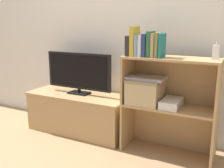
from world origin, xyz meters
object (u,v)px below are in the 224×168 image
Objects in this scene: book_tan at (155,45)px; laptop at (146,78)px; baby_monitor at (216,52)px; magazine_stack at (171,103)px; book_mustard at (135,41)px; book_charcoal at (130,46)px; book_olive at (158,45)px; book_teal at (162,46)px; book_skyblue at (139,45)px; book_navy at (146,45)px; book_forest at (151,44)px; book_ivory at (142,45)px; storage_basket_left at (146,90)px; tv at (79,72)px; tv_stand at (80,112)px.

book_tan is 0.58× the size of laptop.
baby_monitor is (0.48, 0.06, -0.04)m from book_tan.
baby_monitor reaches higher than magazine_stack.
book_mustard is 1.27× the size of book_tan.
book_olive is at bearing 0.00° from book_charcoal.
book_teal is at bearing 0.00° from book_mustard.
book_skyblue is at bearing -174.05° from baby_monitor.
laptop reaches higher than magazine_stack.
book_navy is 0.04m from book_forest.
book_navy is (0.07, -0.00, 0.00)m from book_skyblue.
book_teal reaches higher than book_navy.
book_tan is (0.22, 0.00, 0.01)m from book_charcoal.
book_mustard reaches higher than book_ivory.
tv is at bearing 174.40° from storage_basket_left.
laptop is (0.03, 0.05, -0.29)m from book_ivory.
book_skyblue is 0.61× the size of storage_basket_left.
book_mustard reaches higher than book_olive.
book_navy is at bearing 0.00° from book_charcoal.
book_charcoal is 0.28m from book_teal.
book_forest reaches higher than book_navy.
laptop is at bearing 134.89° from book_forest.
book_teal reaches higher than baby_monitor.
book_mustard is 0.45m from storage_basket_left.
baby_monitor is (0.66, 0.06, -0.07)m from book_mustard.
tv_stand is at bearing 174.28° from storage_basket_left.
tv_stand is 5.57× the size of book_tan.
book_skyblue reaches higher than tv_stand.
storage_basket_left is at bearing 161.68° from book_teal.
book_olive is at bearing -0.00° from book_skyblue.
book_mustard is at bearing 180.00° from book_navy.
laptop is (0.06, 0.05, -0.29)m from book_skyblue.
book_tan is at bearing 0.00° from book_navy.
book_navy reaches higher than tv.
book_navy is at bearing -0.00° from book_skyblue.
book_skyblue reaches higher than storage_basket_left.
book_mustard is at bearing -180.00° from book_skyblue.
tv is 0.72m from book_charcoal.
book_olive is at bearing -22.82° from laptop.
book_teal is at bearing 0.00° from book_charcoal.
book_ivory is (0.11, 0.00, 0.01)m from book_charcoal.
book_navy is (0.10, 0.00, -0.03)m from book_mustard.
book_navy is at bearing 0.00° from book_ivory.
storage_basket_left is at bearing -178.47° from baby_monitor.
book_ivory reaches higher than laptop.
magazine_stack is at bearing -176.01° from baby_monitor.
book_teal reaches higher than tv.
tv_stand is at bearing 170.80° from book_navy.
book_mustard reaches higher than book_forest.
book_forest is at bearing -172.83° from baby_monitor.
book_navy reaches higher than baby_monitor.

